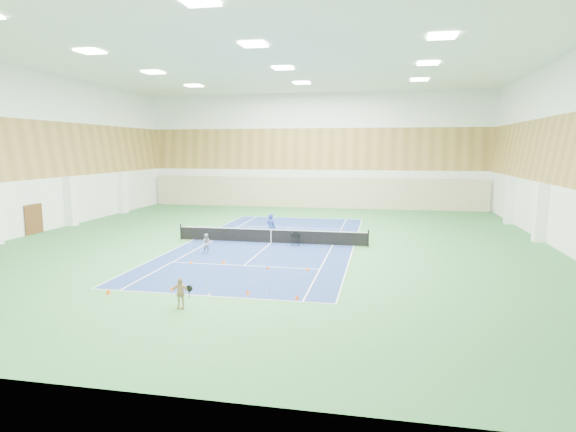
{
  "coord_description": "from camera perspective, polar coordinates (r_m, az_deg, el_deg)",
  "views": [
    {
      "loc": [
        7.22,
        -30.66,
        6.24
      ],
      "look_at": [
        1.36,
        -1.04,
        2.0
      ],
      "focal_mm": 30.0,
      "sensor_mm": 36.0,
      "label": 1
    }
  ],
  "objects": [
    {
      "name": "room_shell",
      "position": [
        31.5,
        -2.08,
        7.55
      ],
      "size": [
        36.0,
        40.0,
        12.0
      ],
      "primitive_type": null,
      "color": "white",
      "rests_on": "ground"
    },
    {
      "name": "ceiling_light_grid",
      "position": [
        32.01,
        -2.14,
        18.21
      ],
      "size": [
        21.4,
        25.4,
        0.06
      ],
      "primitive_type": null,
      "color": "white",
      "rests_on": "room_shell"
    },
    {
      "name": "court_surface",
      "position": [
        32.11,
        -2.03,
        -3.21
      ],
      "size": [
        10.97,
        23.77,
        0.01
      ],
      "primitive_type": "cube",
      "color": "navy",
      "rests_on": "ground"
    },
    {
      "name": "cone_svc_c",
      "position": [
        25.2,
        -2.46,
        -6.12
      ],
      "size": [
        0.18,
        0.18,
        0.2
      ],
      "primitive_type": "cone",
      "color": "#D5480B",
      "rests_on": "ground"
    },
    {
      "name": "child_court",
      "position": [
        29.17,
        -9.59,
        -3.26
      ],
      "size": [
        0.69,
        0.61,
        1.21
      ],
      "primitive_type": "imported",
      "rotation": [
        0.0,
        0.0,
        0.29
      ],
      "color": "#9898A0",
      "rests_on": "ground"
    },
    {
      "name": "cone_svc_b",
      "position": [
        26.58,
        -7.65,
        -5.39
      ],
      "size": [
        0.22,
        0.22,
        0.24
      ],
      "primitive_type": "cone",
      "color": "orange",
      "rests_on": "ground"
    },
    {
      "name": "coach",
      "position": [
        32.55,
        -2.03,
        -1.37
      ],
      "size": [
        0.82,
        0.7,
        1.9
      ],
      "primitive_type": "imported",
      "rotation": [
        0.0,
        0.0,
        2.72
      ],
      "color": "navy",
      "rests_on": "ground"
    },
    {
      "name": "child_apron",
      "position": [
        19.56,
        -12.67,
        -8.9
      ],
      "size": [
        0.76,
        0.39,
        1.24
      ],
      "primitive_type": "imported",
      "rotation": [
        0.0,
        0.0,
        0.12
      ],
      "color": "tan",
      "rests_on": "ground"
    },
    {
      "name": "back_curtain",
      "position": [
        51.14,
        3.03,
        2.78
      ],
      "size": [
        35.4,
        0.16,
        3.2
      ],
      "primitive_type": "cube",
      "color": "#C6B793",
      "rests_on": "ground"
    },
    {
      "name": "tennis_balls_scatter",
      "position": [
        32.11,
        -2.03,
        -3.14
      ],
      "size": [
        10.57,
        22.77,
        0.07
      ],
      "primitive_type": null,
      "color": "#BFCE23",
      "rests_on": "ground"
    },
    {
      "name": "tennis_net",
      "position": [
        32.01,
        -2.03,
        -2.25
      ],
      "size": [
        12.8,
        0.1,
        1.1
      ],
      "primitive_type": null,
      "color": "black",
      "rests_on": "ground"
    },
    {
      "name": "cone_base_a",
      "position": [
        22.45,
        -20.53,
        -8.33
      ],
      "size": [
        0.23,
        0.23,
        0.25
      ],
      "primitive_type": "cone",
      "color": "#F94E0D",
      "rests_on": "ground"
    },
    {
      "name": "cone_base_c",
      "position": [
        21.06,
        -4.8,
        -8.95
      ],
      "size": [
        0.21,
        0.21,
        0.23
      ],
      "primitive_type": "cone",
      "color": "#F35D0C",
      "rests_on": "ground"
    },
    {
      "name": "cone_svc_a",
      "position": [
        26.82,
        -11.47,
        -5.38
      ],
      "size": [
        0.2,
        0.2,
        0.22
      ],
      "primitive_type": "cone",
      "color": "orange",
      "rests_on": "ground"
    },
    {
      "name": "wood_cladding",
      "position": [
        31.55,
        -2.1,
        11.19
      ],
      "size": [
        36.0,
        40.0,
        8.0
      ],
      "primitive_type": null,
      "color": "olive",
      "rests_on": "room_shell"
    },
    {
      "name": "cone_svc_d",
      "position": [
        24.88,
        2.32,
        -6.28
      ],
      "size": [
        0.2,
        0.2,
        0.22
      ],
      "primitive_type": "cone",
      "color": "orange",
      "rests_on": "ground"
    },
    {
      "name": "door_left_b",
      "position": [
        39.98,
        -27.91,
        -0.33
      ],
      "size": [
        0.08,
        1.8,
        2.2
      ],
      "primitive_type": "cube",
      "color": "#593319",
      "rests_on": "ground"
    },
    {
      "name": "ball_cart",
      "position": [
        31.07,
        0.89,
        -2.78
      ],
      "size": [
        0.51,
        0.51,
        0.87
      ],
      "primitive_type": null,
      "rotation": [
        0.0,
        0.0,
        0.02
      ],
      "color": "black",
      "rests_on": "ground"
    },
    {
      "name": "cone_base_b",
      "position": [
        22.18,
        -13.58,
        -8.29
      ],
      "size": [
        0.19,
        0.19,
        0.21
      ],
      "primitive_type": "cone",
      "color": "orange",
      "rests_on": "ground"
    },
    {
      "name": "ground",
      "position": [
        32.11,
        -2.03,
        -3.22
      ],
      "size": [
        40.0,
        40.0,
        0.0
      ],
      "primitive_type": "plane",
      "color": "#2F6F3A",
      "rests_on": "ground"
    },
    {
      "name": "cone_base_d",
      "position": [
        20.31,
        1.06,
        -9.57
      ],
      "size": [
        0.2,
        0.2,
        0.23
      ],
      "primitive_type": "cone",
      "color": "#EE480C",
      "rests_on": "ground"
    }
  ]
}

